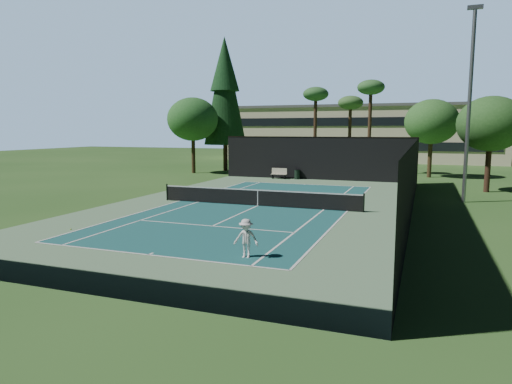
% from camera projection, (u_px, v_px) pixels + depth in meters
% --- Properties ---
extents(ground, '(160.00, 160.00, 0.00)m').
position_uv_depth(ground, '(258.00, 206.00, 28.07)').
color(ground, '#2D5821').
rests_on(ground, ground).
extents(apron_slab, '(18.00, 32.00, 0.01)m').
position_uv_depth(apron_slab, '(258.00, 206.00, 28.07)').
color(apron_slab, '#628C62').
rests_on(apron_slab, ground).
extents(court_surface, '(10.97, 23.77, 0.01)m').
position_uv_depth(court_surface, '(258.00, 206.00, 28.07)').
color(court_surface, '#1C5A5A').
rests_on(court_surface, ground).
extents(court_lines, '(11.07, 23.87, 0.01)m').
position_uv_depth(court_lines, '(258.00, 206.00, 28.06)').
color(court_lines, white).
rests_on(court_lines, ground).
extents(tennis_net, '(12.90, 0.10, 1.10)m').
position_uv_depth(tennis_net, '(258.00, 197.00, 27.99)').
color(tennis_net, black).
rests_on(tennis_net, ground).
extents(fence, '(18.04, 32.05, 4.03)m').
position_uv_depth(fence, '(258.00, 173.00, 27.86)').
color(fence, black).
rests_on(fence, ground).
extents(player, '(0.98, 0.62, 1.44)m').
position_uv_depth(player, '(246.00, 238.00, 16.61)').
color(player, white).
rests_on(player, ground).
extents(tennis_ball_a, '(0.06, 0.06, 0.06)m').
position_uv_depth(tennis_ball_a, '(71.00, 229.00, 21.36)').
color(tennis_ball_a, '#B3CB2E').
rests_on(tennis_ball_a, ground).
extents(tennis_ball_b, '(0.06, 0.06, 0.06)m').
position_uv_depth(tennis_ball_b, '(268.00, 205.00, 28.41)').
color(tennis_ball_b, '#BEDF32').
rests_on(tennis_ball_b, ground).
extents(tennis_ball_c, '(0.07, 0.07, 0.07)m').
position_uv_depth(tennis_ball_c, '(276.00, 195.00, 32.53)').
color(tennis_ball_c, '#D0DE32').
rests_on(tennis_ball_c, ground).
extents(tennis_ball_d, '(0.07, 0.07, 0.07)m').
position_uv_depth(tennis_ball_d, '(201.00, 189.00, 35.95)').
color(tennis_ball_d, '#BBD530').
rests_on(tennis_ball_d, ground).
extents(park_bench, '(1.50, 0.45, 1.02)m').
position_uv_depth(park_bench, '(279.00, 173.00, 43.56)').
color(park_bench, '#BDB19C').
rests_on(park_bench, ground).
extents(trash_bin, '(0.56, 0.56, 0.95)m').
position_uv_depth(trash_bin, '(297.00, 174.00, 43.24)').
color(trash_bin, black).
rests_on(trash_bin, ground).
extents(pine_tree, '(4.80, 4.80, 15.00)m').
position_uv_depth(pine_tree, '(225.00, 86.00, 51.34)').
color(pine_tree, '#41291B').
rests_on(pine_tree, ground).
extents(palm_a, '(2.80, 2.80, 9.32)m').
position_uv_depth(palm_a, '(316.00, 97.00, 49.95)').
color(palm_a, '#402A1B').
rests_on(palm_a, ground).
extents(palm_b, '(2.80, 2.80, 8.42)m').
position_uv_depth(palm_b, '(350.00, 105.00, 50.72)').
color(palm_b, '#462D1E').
rests_on(palm_b, ground).
extents(palm_c, '(2.80, 2.80, 9.77)m').
position_uv_depth(palm_c, '(371.00, 91.00, 46.90)').
color(palm_c, '#452E1D').
rests_on(palm_c, ground).
extents(decid_tree_a, '(5.12, 5.12, 7.62)m').
position_uv_depth(decid_tree_a, '(432.00, 122.00, 44.34)').
color(decid_tree_a, '#49351F').
rests_on(decid_tree_a, ground).
extents(decid_tree_b, '(4.80, 4.80, 7.14)m').
position_uv_depth(decid_tree_b, '(491.00, 124.00, 33.72)').
color(decid_tree_b, '#42291C').
rests_on(decid_tree_b, ground).
extents(decid_tree_c, '(5.44, 5.44, 8.09)m').
position_uv_depth(decid_tree_c, '(193.00, 119.00, 48.83)').
color(decid_tree_c, '#42301C').
rests_on(decid_tree_c, ground).
extents(campus_building, '(40.50, 12.50, 8.30)m').
position_uv_depth(campus_building, '(360.00, 133.00, 70.23)').
color(campus_building, beige).
rests_on(campus_building, ground).
extents(light_pole, '(0.90, 0.25, 12.22)m').
position_uv_depth(light_pole, '(470.00, 101.00, 28.65)').
color(light_pole, gray).
rests_on(light_pole, ground).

